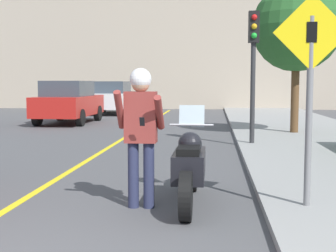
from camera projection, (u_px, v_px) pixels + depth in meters
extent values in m
cube|color=yellow|center=(86.00, 161.00, 9.56)|extent=(0.12, 36.00, 0.01)
cube|color=#B2A38E|center=(182.00, 47.00, 28.97)|extent=(28.00, 1.20, 7.66)
cylinder|color=black|center=(186.00, 196.00, 5.39)|extent=(0.14, 0.59, 0.59)
cylinder|color=black|center=(192.00, 171.00, 6.92)|extent=(0.14, 0.59, 0.59)
cube|color=black|center=(189.00, 165.00, 6.14)|extent=(0.40, 1.07, 0.36)
sphere|color=black|center=(190.00, 144.00, 6.26)|extent=(0.32, 0.32, 0.32)
cube|color=black|center=(188.00, 151.00, 5.87)|extent=(0.28, 0.48, 0.10)
cylinder|color=silver|center=(192.00, 125.00, 6.62)|extent=(0.62, 0.03, 0.03)
cube|color=silver|center=(192.00, 116.00, 6.68)|extent=(0.36, 0.12, 0.31)
cylinder|color=#282D4C|center=(133.00, 175.00, 5.98)|extent=(0.14, 0.14, 0.84)
cylinder|color=#282D4C|center=(149.00, 175.00, 5.96)|extent=(0.14, 0.14, 0.84)
cube|color=maroon|center=(141.00, 117.00, 5.90)|extent=(0.40, 0.22, 0.65)
cylinder|color=maroon|center=(120.00, 110.00, 5.82)|extent=(0.09, 0.39, 0.50)
cylinder|color=maroon|center=(159.00, 113.00, 5.75)|extent=(0.09, 0.45, 0.45)
sphere|color=tan|center=(141.00, 83.00, 5.86)|extent=(0.23, 0.23, 0.23)
sphere|color=white|center=(141.00, 79.00, 5.86)|extent=(0.28, 0.28, 0.28)
cube|color=black|center=(142.00, 122.00, 5.62)|extent=(0.06, 0.05, 0.11)
cylinder|color=slate|center=(309.00, 112.00, 5.63)|extent=(0.08, 0.08, 2.28)
cube|color=yellow|center=(312.00, 32.00, 5.52)|extent=(0.91, 0.02, 0.91)
cube|color=black|center=(312.00, 32.00, 5.50)|extent=(0.12, 0.01, 0.24)
cylinder|color=#2D2D30|center=(253.00, 78.00, 11.56)|extent=(0.12, 0.12, 3.24)
cube|color=black|center=(254.00, 27.00, 11.42)|extent=(0.26, 0.22, 0.76)
sphere|color=red|center=(254.00, 17.00, 11.28)|extent=(0.14, 0.14, 0.14)
sphere|color=gold|center=(254.00, 26.00, 11.30)|extent=(0.14, 0.14, 0.14)
sphere|color=green|center=(254.00, 36.00, 11.32)|extent=(0.14, 0.14, 0.14)
cylinder|color=brown|center=(295.00, 96.00, 14.13)|extent=(0.24, 0.24, 2.23)
sphere|color=#285B28|center=(297.00, 27.00, 13.94)|extent=(2.66, 2.66, 2.66)
cylinder|color=black|center=(60.00, 113.00, 20.01)|extent=(0.22, 0.64, 0.64)
cylinder|color=black|center=(98.00, 113.00, 19.85)|extent=(0.22, 0.64, 0.64)
cylinder|color=black|center=(37.00, 117.00, 17.43)|extent=(0.22, 0.64, 0.64)
cylinder|color=black|center=(80.00, 118.00, 17.27)|extent=(0.22, 0.64, 0.64)
cube|color=#B21E19|center=(69.00, 106.00, 18.60)|extent=(1.80, 4.20, 0.76)
cube|color=#38424C|center=(68.00, 89.00, 18.38)|extent=(1.58, 2.18, 0.60)
cylinder|color=black|center=(103.00, 106.00, 25.65)|extent=(0.22, 0.64, 0.64)
cylinder|color=black|center=(133.00, 106.00, 25.49)|extent=(0.22, 0.64, 0.64)
cylinder|color=black|center=(91.00, 109.00, 23.07)|extent=(0.22, 0.64, 0.64)
cylinder|color=black|center=(124.00, 109.00, 22.91)|extent=(0.22, 0.64, 0.64)
cube|color=white|center=(113.00, 100.00, 24.24)|extent=(1.80, 4.20, 0.76)
cube|color=#38424C|center=(112.00, 87.00, 24.01)|extent=(1.58, 2.18, 0.60)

